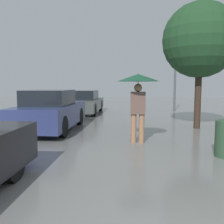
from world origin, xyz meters
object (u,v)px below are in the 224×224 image
(parked_car_farthest, at_px, (83,102))
(street_lamp, at_px, (175,70))
(parked_car_middle, at_px, (51,111))
(tree, at_px, (200,41))
(pedestrian, at_px, (138,87))

(parked_car_farthest, relative_size, street_lamp, 1.12)
(parked_car_middle, distance_m, tree, 5.67)
(tree, bearing_deg, pedestrian, -131.58)
(parked_car_farthest, height_order, street_lamp, street_lamp)
(tree, bearing_deg, parked_car_middle, -171.89)
(parked_car_farthest, bearing_deg, pedestrian, -67.70)
(pedestrian, relative_size, parked_car_middle, 0.47)
(parked_car_middle, height_order, street_lamp, street_lamp)
(parked_car_farthest, bearing_deg, parked_car_middle, -91.20)
(parked_car_farthest, height_order, tree, tree)
(street_lamp, bearing_deg, tree, -91.97)
(tree, distance_m, street_lamp, 6.03)
(street_lamp, bearing_deg, parked_car_farthest, -163.01)
(pedestrian, distance_m, parked_car_farthest, 7.46)
(parked_car_middle, height_order, parked_car_farthest, parked_car_middle)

